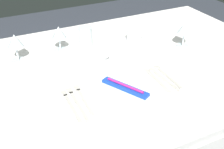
% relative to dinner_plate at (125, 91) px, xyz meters
% --- Properties ---
extents(dining_table, '(1.80, 1.11, 0.74)m').
position_rel_dinner_plate_xyz_m(dining_table, '(0.02, 0.21, -0.09)').
color(dining_table, white).
rests_on(dining_table, ground).
extents(dinner_plate, '(0.27, 0.27, 0.02)m').
position_rel_dinner_plate_xyz_m(dinner_plate, '(0.00, 0.00, 0.00)').
color(dinner_plate, white).
rests_on(dinner_plate, dining_table).
extents(toothbrush_package, '(0.13, 0.20, 0.02)m').
position_rel_dinner_plate_xyz_m(toothbrush_package, '(0.00, -0.00, 0.02)').
color(toothbrush_package, blue).
rests_on(toothbrush_package, dinner_plate).
extents(fork_outer, '(0.03, 0.22, 0.00)m').
position_rel_dinner_plate_xyz_m(fork_outer, '(-0.17, 0.04, -0.01)').
color(fork_outer, beige).
rests_on(fork_outer, dining_table).
extents(fork_inner, '(0.02, 0.23, 0.00)m').
position_rel_dinner_plate_xyz_m(fork_inner, '(-0.20, 0.02, -0.01)').
color(fork_inner, beige).
rests_on(fork_inner, dining_table).
extents(fork_salad, '(0.02, 0.22, 0.00)m').
position_rel_dinner_plate_xyz_m(fork_salad, '(-0.23, 0.02, -0.01)').
color(fork_salad, beige).
rests_on(fork_salad, dining_table).
extents(dinner_knife, '(0.03, 0.21, 0.00)m').
position_rel_dinner_plate_xyz_m(dinner_knife, '(0.17, 0.01, -0.01)').
color(dinner_knife, beige).
rests_on(dinner_knife, dining_table).
extents(spoon_soup, '(0.03, 0.21, 0.01)m').
position_rel_dinner_plate_xyz_m(spoon_soup, '(0.20, 0.04, -0.01)').
color(spoon_soup, beige).
rests_on(spoon_soup, dining_table).
extents(spoon_dessert, '(0.03, 0.21, 0.01)m').
position_rel_dinner_plate_xyz_m(spoon_dessert, '(0.23, 0.05, -0.01)').
color(spoon_dessert, beige).
rests_on(spoon_dessert, dining_table).
extents(saucer_left, '(0.13, 0.13, 0.01)m').
position_rel_dinner_plate_xyz_m(saucer_left, '(0.27, 0.40, -0.00)').
color(saucer_left, white).
rests_on(saucer_left, dining_table).
extents(coffee_cup_left, '(0.10, 0.08, 0.06)m').
position_rel_dinner_plate_xyz_m(coffee_cup_left, '(0.27, 0.40, 0.03)').
color(coffee_cup_left, white).
rests_on(coffee_cup_left, saucer_left).
extents(saucer_right, '(0.13, 0.13, 0.01)m').
position_rel_dinner_plate_xyz_m(saucer_right, '(-0.01, 0.26, -0.00)').
color(saucer_right, white).
rests_on(saucer_right, dining_table).
extents(coffee_cup_right, '(0.10, 0.07, 0.07)m').
position_rel_dinner_plate_xyz_m(coffee_cup_right, '(-0.00, 0.26, 0.04)').
color(coffee_cup_right, white).
rests_on(coffee_cup_right, saucer_right).
extents(wine_glass_centre, '(0.07, 0.07, 0.14)m').
position_rel_dinner_plate_xyz_m(wine_glass_centre, '(0.48, 0.24, 0.09)').
color(wine_glass_centre, silver).
rests_on(wine_glass_centre, dining_table).
extents(wine_glass_left, '(0.07, 0.07, 0.13)m').
position_rel_dinner_plate_xyz_m(wine_glass_left, '(-0.12, 0.48, 0.08)').
color(wine_glass_left, silver).
rests_on(wine_glass_left, dining_table).
extents(wine_glass_right, '(0.07, 0.07, 0.14)m').
position_rel_dinner_plate_xyz_m(wine_glass_right, '(-0.34, 0.46, 0.09)').
color(wine_glass_right, silver).
rests_on(wine_glass_right, dining_table).
extents(drink_tumbler, '(0.07, 0.07, 0.11)m').
position_rel_dinner_plate_xyz_m(drink_tumbler, '(0.01, 0.46, 0.04)').
color(drink_tumbler, silver).
rests_on(drink_tumbler, dining_table).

